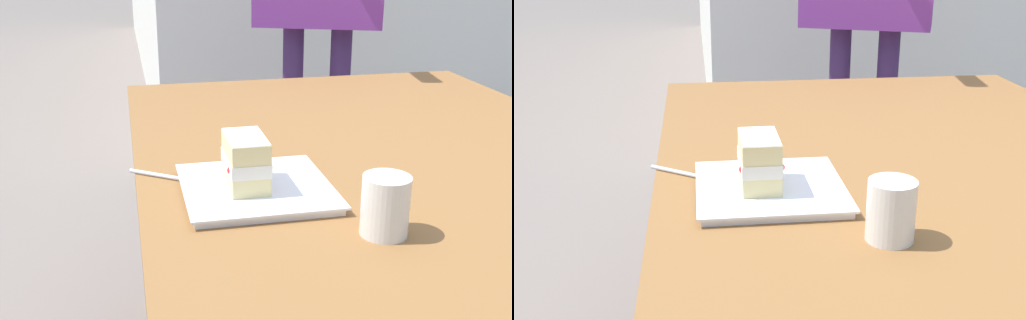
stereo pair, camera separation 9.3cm
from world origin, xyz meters
The scene contains 5 objects.
patio_table centered at (0.00, 0.00, 0.65)m, with size 1.52×1.03×0.74m.
dessert_plate centered at (-0.10, 0.31, 0.75)m, with size 0.26×0.26×0.02m.
cake_slice centered at (-0.11, 0.33, 0.80)m, with size 0.11×0.08×0.09m.
dessert_fork centered at (-0.01, 0.44, 0.75)m, with size 0.11×0.15×0.01m.
coffee_cup centered at (-0.30, 0.16, 0.79)m, with size 0.07×0.07×0.09m.
Camera 1 is at (-1.08, 0.52, 1.17)m, focal length 43.85 mm.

